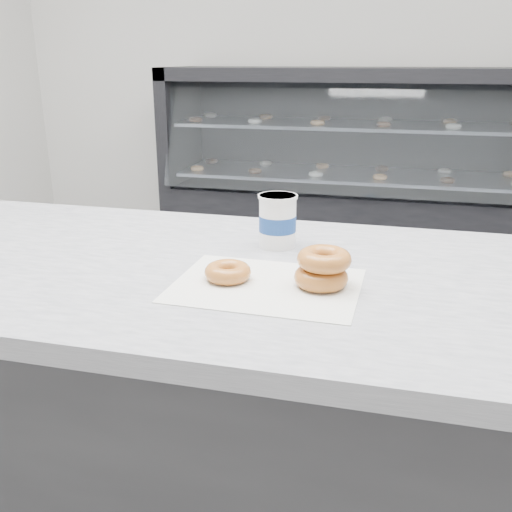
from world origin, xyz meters
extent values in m
plane|color=gray|center=(0.00, 0.00, 0.00)|extent=(5.00, 5.00, 0.00)
cube|color=silver|center=(0.00, 2.50, 1.50)|extent=(5.00, 0.04, 3.00)
cube|color=#333335|center=(0.00, -0.60, 0.43)|extent=(3.00, 0.70, 0.86)
cube|color=#B7B7BC|center=(0.00, -0.60, 0.88)|extent=(3.06, 0.76, 0.04)
cube|color=black|center=(0.00, 2.10, 0.25)|extent=(2.40, 0.70, 0.50)
cube|color=black|center=(0.00, 2.10, 1.21)|extent=(2.40, 0.70, 0.08)
cube|color=black|center=(0.00, 2.42, 0.88)|extent=(2.40, 0.06, 0.75)
cube|color=black|center=(-1.16, 2.10, 0.88)|extent=(0.08, 0.70, 0.75)
cube|color=white|center=(0.00, 1.79, 0.88)|extent=(2.28, 0.16, 0.70)
cube|color=silver|center=(0.00, 2.10, 0.58)|extent=(2.20, 0.55, 0.02)
cube|color=silver|center=(0.00, 2.10, 0.90)|extent=(2.20, 0.55, 0.02)
cube|color=silver|center=(0.10, -0.68, 0.90)|extent=(0.35, 0.27, 0.00)
torus|color=#B57931|center=(0.02, -0.67, 0.92)|extent=(0.09, 0.09, 0.03)
torus|color=#B57931|center=(0.19, -0.66, 0.92)|extent=(0.10, 0.10, 0.03)
torus|color=#B57931|center=(0.20, -0.66, 0.95)|extent=(0.14, 0.14, 0.03)
cylinder|color=white|center=(0.06, -0.45, 0.96)|extent=(0.10, 0.10, 0.12)
cylinder|color=white|center=(0.06, -0.45, 1.01)|extent=(0.09, 0.09, 0.01)
cylinder|color=navy|center=(0.06, -0.45, 0.95)|extent=(0.10, 0.10, 0.04)
camera|label=1|loc=(0.32, -1.63, 1.30)|focal=40.00mm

